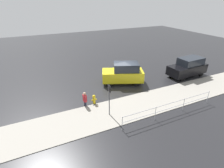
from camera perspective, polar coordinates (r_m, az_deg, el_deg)
The scene contains 8 objects.
ground_plane at distance 17.30m, azimuth 2.51°, elevation 0.33°, with size 60.00×60.00×0.00m, color black.
kerb_strip at distance 14.18m, azimuth 10.36°, elevation -6.34°, with size 24.00×3.20×0.04m, color gray.
moving_hatchback at distance 16.93m, azimuth 3.79°, elevation 3.51°, with size 4.25×3.07×2.06m.
parked_sedan at distance 20.25m, azimuth 23.57°, elevation 5.10°, with size 4.38×1.97×1.98m.
fire_hydrant at distance 13.83m, azimuth -5.87°, elevation -5.07°, with size 0.42×0.31×0.80m.
pedestrian at distance 13.51m, azimuth -8.87°, elevation -4.71°, with size 0.24×0.57×1.22m.
metal_railing at distance 13.02m, azimuth 18.54°, elevation -6.91°, with size 7.71×0.04×1.05m.
sign_post at distance 11.91m, azimuth -0.92°, elevation -3.89°, with size 0.07×0.44×2.40m.
Camera 1 is at (7.26, 13.76, 7.56)m, focal length 28.00 mm.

